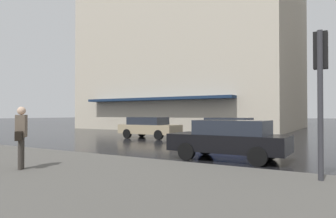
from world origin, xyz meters
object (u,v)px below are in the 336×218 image
car_navy (231,129)px  car_champagne (149,127)px  traffic_signal_post (321,72)px  car_black (230,139)px  pedestrian_approaching_kerb (21,133)px

car_navy → car_champagne: same height
traffic_signal_post → car_champagne: size_ratio=0.82×
car_navy → car_black: 6.88m
traffic_signal_post → car_champagne: traffic_signal_post is taller
traffic_signal_post → car_black: (2.67, 3.12, -1.83)m
pedestrian_approaching_kerb → traffic_signal_post: bearing=-68.5°
car_black → pedestrian_approaching_kerb: size_ratio=2.44×
car_black → car_navy: bearing=19.1°
car_navy → car_black: (-6.50, -2.26, 0.00)m
pedestrian_approaching_kerb → car_champagne: bearing=18.8°
car_navy → pedestrian_approaching_kerb: size_ratio=2.44×
car_navy → car_champagne: (0.00, 5.69, 0.00)m
traffic_signal_post → car_champagne: (9.17, 11.07, -1.83)m
car_navy → car_black: size_ratio=1.00×
pedestrian_approaching_kerb → car_navy: bearing=-7.8°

